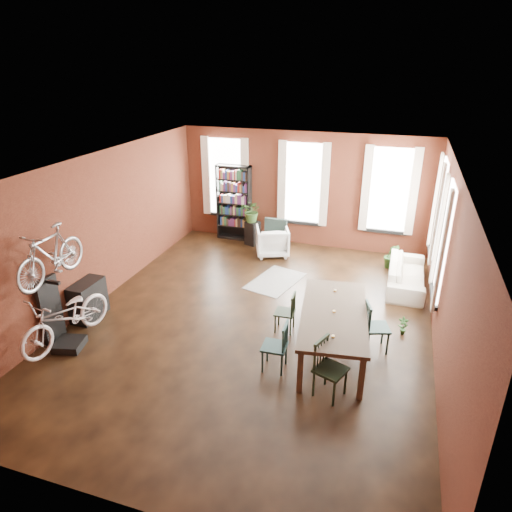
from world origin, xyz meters
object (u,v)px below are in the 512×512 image
at_px(dining_chair_c, 331,370).
at_px(dining_chair_d, 377,327).
at_px(console_table, 88,300).
at_px(bicycle_floor, 62,295).
at_px(bike_trainer, 69,344).
at_px(dining_table, 332,333).
at_px(bookshelf, 234,203).
at_px(white_armchair, 272,240).
at_px(plant_stand, 252,233).
at_px(dining_chair_b, 285,312).
at_px(cream_sofa, 407,270).
at_px(dining_chair_a, 275,346).

bearing_deg(dining_chair_c, dining_chair_d, -0.32).
xyz_separation_m(console_table, bicycle_floor, (0.35, -1.04, 0.71)).
relative_size(bike_trainer, console_table, 0.62).
distance_m(dining_table, bookshelf, 6.20).
relative_size(dining_table, white_armchair, 2.86).
relative_size(dining_chair_d, white_armchair, 1.08).
bearing_deg(bicycle_floor, console_table, 118.83).
bearing_deg(bicycle_floor, dining_chair_d, 27.60).
relative_size(dining_table, dining_chair_d, 2.65).
relative_size(dining_chair_c, plant_stand, 1.43).
bearing_deg(bike_trainer, white_armchair, 66.35).
height_order(white_armchair, bicycle_floor, bicycle_floor).
bearing_deg(dining_chair_b, dining_chair_d, 84.75).
height_order(dining_chair_b, cream_sofa, same).
height_order(dining_chair_a, dining_chair_d, dining_chair_d).
distance_m(dining_chair_c, white_armchair, 5.76).
distance_m(dining_table, dining_chair_c, 1.16).
xyz_separation_m(dining_table, bike_trainer, (-4.67, -1.34, -0.35)).
height_order(cream_sofa, bicycle_floor, bicycle_floor).
bearing_deg(bike_trainer, dining_chair_c, 2.38).
xyz_separation_m(dining_chair_a, cream_sofa, (2.11, 3.97, -0.04)).
bearing_deg(bike_trainer, dining_chair_a, 8.81).
bearing_deg(dining_chair_d, plant_stand, 23.88).
bearing_deg(dining_chair_d, bike_trainer, 89.70).
bearing_deg(plant_stand, dining_table, -56.60).
distance_m(bookshelf, console_table, 5.40).
bearing_deg(dining_table, dining_chair_d, 18.49).
xyz_separation_m(dining_chair_a, bicycle_floor, (-3.77, -0.57, 0.66)).
xyz_separation_m(dining_chair_c, plant_stand, (-3.20, 5.77, -0.15)).
distance_m(bookshelf, white_armchair, 1.78).
height_order(dining_chair_a, bicycle_floor, bicycle_floor).
relative_size(dining_table, dining_chair_b, 3.07).
xyz_separation_m(bookshelf, bicycle_floor, (-0.93, -6.24, 0.01)).
xyz_separation_m(white_armchair, plant_stand, (-0.75, 0.56, -0.10)).
height_order(bookshelf, bike_trainer, bookshelf).
bearing_deg(cream_sofa, bike_trainer, 127.68).
bearing_deg(dining_chair_c, console_table, 101.58).
distance_m(cream_sofa, bicycle_floor, 7.46).
distance_m(bookshelf, bike_trainer, 6.42).
height_order(console_table, plant_stand, console_table).
bearing_deg(bicycle_floor, bookshelf, 91.71).
bearing_deg(dining_chair_a, bookshelf, -155.36).
relative_size(cream_sofa, plant_stand, 3.06).
bearing_deg(dining_chair_b, console_table, -80.96).
distance_m(white_armchair, cream_sofa, 3.64).
bearing_deg(dining_chair_b, dining_chair_c, 33.91).
bearing_deg(dining_table, console_table, 175.45).
bearing_deg(white_armchair, dining_table, 97.87).
distance_m(dining_chair_d, cream_sofa, 2.89).
relative_size(dining_chair_d, bookshelf, 0.43).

